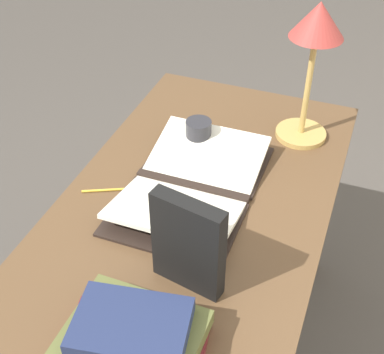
{
  "coord_description": "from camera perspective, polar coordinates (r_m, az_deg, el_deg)",
  "views": [
    {
      "loc": [
        0.95,
        0.37,
        1.75
      ],
      "look_at": [
        -0.06,
        -0.01,
        0.86
      ],
      "focal_mm": 50.0,
      "sensor_mm": 36.0,
      "label": 1
    }
  ],
  "objects": [
    {
      "name": "pencil",
      "position": [
        1.5,
        -8.86,
        -1.37
      ],
      "size": [
        0.07,
        0.14,
        0.01
      ],
      "rotation": [
        0.0,
        0.0,
        0.45
      ],
      "color": "gold",
      "rests_on": "reading_desk"
    },
    {
      "name": "coffee_mug",
      "position": [
        1.62,
        0.7,
        4.59
      ],
      "size": [
        0.11,
        0.08,
        0.09
      ],
      "rotation": [
        0.0,
        0.0,
        3.45
      ],
      "color": "#28282D",
      "rests_on": "reading_desk"
    },
    {
      "name": "reading_lamp",
      "position": [
        1.57,
        13.02,
        14.05
      ],
      "size": [
        0.16,
        0.16,
        0.43
      ],
      "color": "tan",
      "rests_on": "reading_desk"
    },
    {
      "name": "book_standing_upright",
      "position": [
        1.17,
        -0.42,
        -7.24
      ],
      "size": [
        0.07,
        0.17,
        0.25
      ],
      "rotation": [
        0.0,
        0.0,
        -0.19
      ],
      "color": "black",
      "rests_on": "reading_desk"
    },
    {
      "name": "book_stack_tall",
      "position": [
        1.12,
        -6.36,
        -16.74
      ],
      "size": [
        0.23,
        0.31,
        0.11
      ],
      "color": "maroon",
      "rests_on": "reading_desk"
    },
    {
      "name": "open_book",
      "position": [
        1.48,
        0.01,
        -0.76
      ],
      "size": [
        0.52,
        0.34,
        0.06
      ],
      "rotation": [
        0.0,
        0.0,
        -0.0
      ],
      "color": "black",
      "rests_on": "reading_desk"
    },
    {
      "name": "reading_desk",
      "position": [
        1.49,
        -0.47,
        -7.12
      ],
      "size": [
        1.39,
        0.71,
        0.78
      ],
      "color": "brown",
      "rests_on": "ground_plane"
    }
  ]
}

